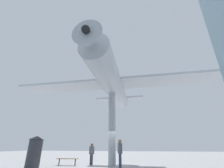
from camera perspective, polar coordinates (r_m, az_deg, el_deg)
ground_plane at (r=12.73m, az=-0.00°, el=-28.92°), size 80.00×80.00×0.00m
support_pylon_central at (r=12.74m, az=-0.00°, el=-16.02°), size 0.58×0.58×5.72m
suspended_airplane at (r=13.54m, az=-0.16°, el=0.39°), size 17.56×13.07×3.48m
visitor_person at (r=11.82m, az=3.05°, el=-23.95°), size 0.38×0.46×1.89m
visitor_second at (r=13.72m, az=-7.76°, el=-24.35°), size 0.46×0.40×1.64m
plaza_bench at (r=13.93m, az=-16.63°, el=-25.73°), size 1.72×0.46×0.50m
info_kiosk at (r=12.55m, az=-27.42°, el=-21.81°), size 1.05×1.05×2.07m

